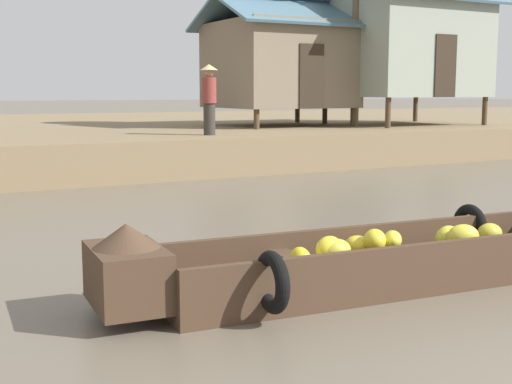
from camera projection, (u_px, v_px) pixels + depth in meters
name	position (u px, v px, depth m)	size (l,w,h in m)	color
ground_plane	(132.00, 201.00, 12.06)	(300.00, 300.00, 0.00)	#665B4C
riverbank_strip	(9.00, 137.00, 22.49)	(160.00, 20.00, 0.87)	#7F6B4C
banana_boat	(387.00, 257.00, 6.80)	(5.79, 1.47, 0.81)	#473323
stilt_house_mid_left	(279.00, 63.00, 20.96)	(4.39, 4.00, 3.88)	#4C3826
stilt_house_mid_right	(405.00, 47.00, 21.62)	(4.91, 4.02, 4.62)	#4C3826
vendor_person	(209.00, 96.00, 16.38)	(0.44, 0.44, 1.66)	#332D28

